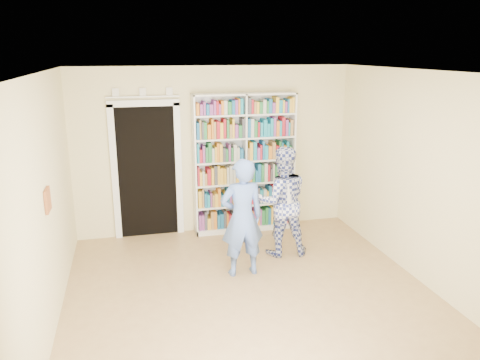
{
  "coord_description": "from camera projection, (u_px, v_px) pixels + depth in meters",
  "views": [
    {
      "loc": [
        -1.36,
        -4.85,
        2.93
      ],
      "look_at": [
        0.04,
        0.9,
        1.28
      ],
      "focal_mm": 35.0,
      "sensor_mm": 36.0,
      "label": 1
    }
  ],
  "objects": [
    {
      "name": "wall_art",
      "position": [
        48.0,
        200.0,
        4.94
      ],
      "size": [
        0.03,
        0.25,
        0.25
      ],
      "primitive_type": "cube",
      "color": "brown",
      "rests_on": "wall_left"
    },
    {
      "name": "wall_left",
      "position": [
        43.0,
        211.0,
        4.76
      ],
      "size": [
        0.0,
        5.0,
        5.0
      ],
      "primitive_type": "plane",
      "rotation": [
        1.57,
        0.0,
        1.57
      ],
      "color": "beige",
      "rests_on": "floor"
    },
    {
      "name": "ceiling",
      "position": [
        257.0,
        73.0,
        4.91
      ],
      "size": [
        5.0,
        5.0,
        0.0
      ],
      "primitive_type": "plane",
      "rotation": [
        3.14,
        0.0,
        0.0
      ],
      "color": "white",
      "rests_on": "wall_back"
    },
    {
      "name": "wall_back",
      "position": [
        215.0,
        151.0,
        7.61
      ],
      "size": [
        4.5,
        0.0,
        4.5
      ],
      "primitive_type": "plane",
      "rotation": [
        1.57,
        0.0,
        0.0
      ],
      "color": "beige",
      "rests_on": "floor"
    },
    {
      "name": "doorway",
      "position": [
        147.0,
        165.0,
        7.39
      ],
      "size": [
        1.1,
        0.08,
        2.43
      ],
      "color": "black",
      "rests_on": "floor"
    },
    {
      "name": "wall_right",
      "position": [
        431.0,
        182.0,
        5.79
      ],
      "size": [
        0.0,
        5.0,
        5.0
      ],
      "primitive_type": "plane",
      "rotation": [
        1.57,
        0.0,
        -1.57
      ],
      "color": "beige",
      "rests_on": "floor"
    },
    {
      "name": "man_blue",
      "position": [
        242.0,
        218.0,
        6.15
      ],
      "size": [
        0.61,
        0.42,
        1.6
      ],
      "primitive_type": "imported",
      "rotation": [
        0.0,
        0.0,
        3.2
      ],
      "color": "#5574BD",
      "rests_on": "floor"
    },
    {
      "name": "paper_sheet",
      "position": [
        292.0,
        193.0,
        6.55
      ],
      "size": [
        0.18,
        0.12,
        0.3
      ],
      "primitive_type": "cube",
      "rotation": [
        0.0,
        0.0,
        0.6
      ],
      "color": "white",
      "rests_on": "man_plaid"
    },
    {
      "name": "man_plaid",
      "position": [
        282.0,
        201.0,
        6.78
      ],
      "size": [
        0.85,
        0.69,
        1.62
      ],
      "primitive_type": "imported",
      "rotation": [
        0.0,
        0.0,
        3.04
      ],
      "color": "navy",
      "rests_on": "floor"
    },
    {
      "name": "floor",
      "position": [
        255.0,
        302.0,
        5.63
      ],
      "size": [
        5.0,
        5.0,
        0.0
      ],
      "primitive_type": "plane",
      "color": "#9A744A",
      "rests_on": "ground"
    },
    {
      "name": "bookshelf",
      "position": [
        244.0,
        163.0,
        7.62
      ],
      "size": [
        1.66,
        0.31,
        2.28
      ],
      "rotation": [
        0.0,
        0.0,
        -0.21
      ],
      "color": "white",
      "rests_on": "floor"
    }
  ]
}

